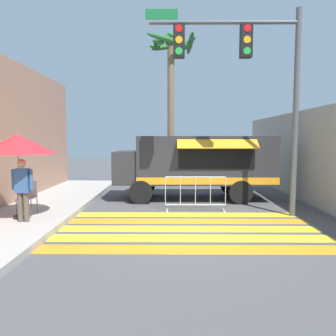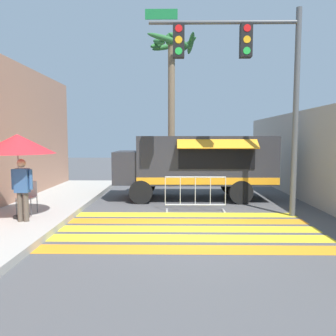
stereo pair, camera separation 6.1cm
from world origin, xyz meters
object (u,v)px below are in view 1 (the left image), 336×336
at_px(traffic_signal_pole, 247,68).
at_px(patio_umbrella, 18,144).
at_px(folding_chair, 28,194).
at_px(vendor_person, 22,187).
at_px(food_truck, 193,161).
at_px(palm_tree, 171,75).
at_px(barricade_front, 195,194).

bearing_deg(traffic_signal_pole, patio_umbrella, -170.55).
bearing_deg(patio_umbrella, folding_chair, 90.52).
relative_size(folding_chair, vendor_person, 0.57).
xyz_separation_m(food_truck, traffic_signal_pole, (1.32, -2.70, 2.81)).
xyz_separation_m(patio_umbrella, vendor_person, (0.25, -0.36, -1.05)).
relative_size(food_truck, vendor_person, 3.64).
xyz_separation_m(patio_umbrella, folding_chair, (-0.00, 0.50, -1.39)).
bearing_deg(food_truck, palm_tree, 104.22).
bearing_deg(folding_chair, food_truck, 38.64).
bearing_deg(patio_umbrella, traffic_signal_pole, 9.45).
xyz_separation_m(food_truck, patio_umbrella, (-4.75, -3.71, 0.70)).
height_order(traffic_signal_pole, vendor_person, traffic_signal_pole).
height_order(vendor_person, palm_tree, palm_tree).
relative_size(traffic_signal_pole, barricade_front, 3.10).
bearing_deg(food_truck, traffic_signal_pole, -63.92).
relative_size(traffic_signal_pole, patio_umbrella, 2.66).
distance_m(traffic_signal_pole, patio_umbrella, 6.51).
distance_m(food_truck, traffic_signal_pole, 4.11).
xyz_separation_m(folding_chair, vendor_person, (0.25, -0.87, 0.34)).
relative_size(folding_chair, barricade_front, 0.48).
bearing_deg(traffic_signal_pole, food_truck, 116.08).
bearing_deg(folding_chair, traffic_signal_pole, 9.44).
xyz_separation_m(food_truck, barricade_front, (-0.05, -2.09, -0.87)).
bearing_deg(traffic_signal_pole, folding_chair, -175.22).
height_order(traffic_signal_pole, patio_umbrella, traffic_signal_pole).
xyz_separation_m(traffic_signal_pole, patio_umbrella, (-6.07, -1.01, -2.11)).
relative_size(folding_chair, palm_tree, 0.13).
height_order(vendor_person, barricade_front, vendor_person).
relative_size(food_truck, patio_umbrella, 2.61).
bearing_deg(traffic_signal_pole, barricade_front, 156.12).
xyz_separation_m(patio_umbrella, barricade_front, (4.70, 1.62, -1.57)).
bearing_deg(folding_chair, barricade_front, 18.00).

